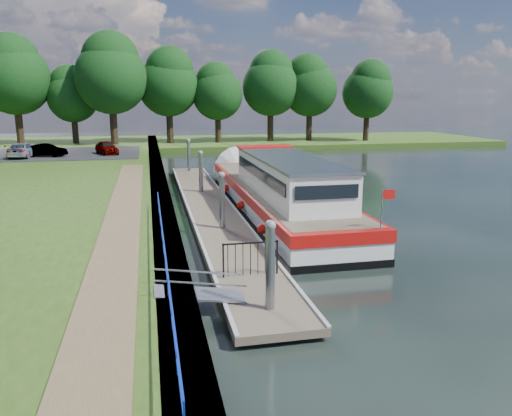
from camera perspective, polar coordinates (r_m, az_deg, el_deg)
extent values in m
plane|color=black|center=(14.77, 1.12, -12.07)|extent=(160.00, 160.00, 0.00)
cube|color=#473D2D|center=(28.65, -10.82, 0.74)|extent=(1.10, 90.00, 0.78)
cube|color=#2B4814|center=(67.05, 0.89, 7.58)|extent=(60.00, 18.00, 0.60)
cube|color=brown|center=(21.77, -15.21, -2.12)|extent=(1.60, 40.00, 0.05)
cube|color=black|center=(51.94, -20.97, 5.85)|extent=(14.00, 12.00, 0.06)
cube|color=#0C2DBF|center=(16.73, -10.49, -3.90)|extent=(0.04, 18.00, 0.04)
cube|color=#0C2DBF|center=(16.84, -10.44, -5.04)|extent=(0.03, 18.00, 0.03)
cylinder|color=#0C2DBF|center=(10.37, -9.04, -16.60)|extent=(0.04, 0.04, 0.72)
cylinder|color=#0C2DBF|center=(12.16, -9.60, -12.04)|extent=(0.04, 0.04, 0.72)
cylinder|color=#0C2DBF|center=(14.00, -10.01, -8.67)|extent=(0.04, 0.04, 0.72)
cylinder|color=#0C2DBF|center=(15.88, -10.32, -6.08)|extent=(0.04, 0.04, 0.72)
cylinder|color=#0C2DBF|center=(17.79, -10.55, -4.05)|extent=(0.04, 0.04, 0.72)
cylinder|color=#0C2DBF|center=(19.72, -10.74, -2.41)|extent=(0.04, 0.04, 0.72)
cylinder|color=#0C2DBF|center=(21.66, -10.90, -1.07)|extent=(0.04, 0.04, 0.72)
cylinder|color=#0C2DBF|center=(23.60, -11.03, 0.06)|extent=(0.04, 0.04, 0.72)
cylinder|color=#0C2DBF|center=(25.56, -11.14, 1.01)|extent=(0.04, 0.04, 0.72)
cube|color=brown|center=(26.90, -5.25, -0.09)|extent=(2.50, 30.00, 0.24)
cube|color=#9EA0A3|center=(15.64, 0.27, -10.41)|extent=(2.30, 5.00, 0.30)
cube|color=#9EA0A3|center=(23.10, -4.02, -2.78)|extent=(2.30, 5.00, 0.30)
cube|color=#9EA0A3|center=(30.83, -6.16, 1.09)|extent=(2.30, 5.00, 0.30)
cube|color=#9EA0A3|center=(38.67, -7.44, 3.40)|extent=(2.30, 5.00, 0.30)
cube|color=#9EA0A3|center=(27.03, -2.75, 0.33)|extent=(0.12, 30.00, 0.06)
cube|color=#9EA0A3|center=(26.75, -7.79, 0.10)|extent=(0.12, 30.00, 0.06)
cylinder|color=gray|center=(13.90, 1.62, -8.79)|extent=(0.26, 0.26, 3.40)
sphere|color=gray|center=(13.37, 1.66, -1.99)|extent=(0.30, 0.30, 0.30)
cylinder|color=gray|center=(22.36, -3.88, -0.52)|extent=(0.26, 0.26, 3.40)
sphere|color=gray|center=(22.04, -3.94, 3.79)|extent=(0.30, 0.30, 0.30)
cylinder|color=gray|center=(31.13, -6.30, 3.16)|extent=(0.26, 0.26, 3.40)
sphere|color=gray|center=(30.90, -6.38, 6.27)|extent=(0.30, 0.30, 0.30)
cylinder|color=gray|center=(40.00, -7.66, 5.22)|extent=(0.26, 0.26, 3.40)
sphere|color=gray|center=(39.82, -7.73, 7.64)|extent=(0.30, 0.30, 0.30)
cube|color=#A5A8AD|center=(14.71, -6.46, -9.72)|extent=(2.58, 1.00, 0.43)
cube|color=#A5A8AD|center=(14.08, -6.31, -8.57)|extent=(2.58, 0.04, 0.41)
cube|color=#A5A8AD|center=(14.98, -6.70, -7.26)|extent=(2.58, 0.04, 0.41)
cube|color=black|center=(16.27, -3.76, -6.02)|extent=(0.05, 0.05, 1.15)
cube|color=black|center=(16.61, 2.42, -5.61)|extent=(0.05, 0.05, 1.15)
cube|color=black|center=(16.25, -0.64, -4.01)|extent=(1.85, 0.05, 0.05)
cube|color=black|center=(16.29, -3.24, -5.99)|extent=(0.02, 0.02, 1.10)
cube|color=black|center=(16.33, -2.37, -5.93)|extent=(0.02, 0.02, 1.10)
cube|color=black|center=(16.37, -1.50, -5.88)|extent=(0.02, 0.02, 1.10)
cube|color=black|center=(16.41, -0.64, -5.82)|extent=(0.02, 0.02, 1.10)
cube|color=black|center=(16.46, 0.22, -5.76)|extent=(0.02, 0.02, 1.10)
cube|color=black|center=(16.52, 1.07, -5.70)|extent=(0.02, 0.02, 1.10)
cube|color=black|center=(16.57, 1.91, -5.64)|extent=(0.02, 0.02, 1.10)
cube|color=black|center=(27.58, 2.21, -0.28)|extent=(4.00, 20.00, 0.55)
cube|color=silver|center=(27.45, 2.22, 0.94)|extent=(3.96, 19.90, 0.65)
cube|color=#AF0F0C|center=(27.35, 2.23, 2.09)|extent=(4.04, 20.00, 0.48)
cube|color=brown|center=(27.30, 2.23, 2.58)|extent=(3.68, 19.20, 0.04)
cone|color=silver|center=(37.47, -1.74, 3.98)|extent=(4.00, 1.50, 4.00)
cube|color=silver|center=(24.78, 3.68, 3.60)|extent=(3.00, 11.00, 1.75)
cube|color=gray|center=(24.65, 3.71, 5.71)|extent=(3.10, 11.20, 0.10)
cube|color=black|center=(24.37, 0.24, 4.07)|extent=(0.04, 10.00, 0.55)
cube|color=black|center=(25.20, 7.03, 4.26)|extent=(0.04, 10.00, 0.55)
cube|color=black|center=(30.07, 0.80, 5.69)|extent=(2.60, 0.04, 0.55)
cube|color=black|center=(19.54, 8.13, 1.81)|extent=(2.60, 0.04, 0.55)
cube|color=#AF0F0C|center=(29.65, 0.96, 7.05)|extent=(3.20, 1.60, 0.06)
cylinder|color=gray|center=(18.72, 14.15, -0.18)|extent=(0.05, 0.05, 1.50)
cube|color=#AF0F0C|center=(18.72, 14.92, 1.50)|extent=(0.50, 0.02, 0.35)
sphere|color=red|center=(21.28, 0.69, -2.42)|extent=(0.44, 0.44, 0.44)
sphere|color=red|center=(26.05, -1.76, 0.37)|extent=(0.44, 0.44, 0.44)
sphere|color=red|center=(30.88, -3.45, 2.29)|extent=(0.44, 0.44, 0.44)
imported|color=#594C47|center=(20.84, 3.36, 1.89)|extent=(0.60, 0.73, 1.72)
cylinder|color=#332316|center=(64.15, -25.41, 8.31)|extent=(0.83, 0.83, 4.21)
sphere|color=black|center=(64.08, -25.87, 13.10)|extent=(7.95, 7.95, 7.95)
sphere|color=black|center=(64.33, -26.22, 14.84)|extent=(6.31, 6.31, 6.31)
cylinder|color=#332316|center=(63.62, -19.95, 8.24)|extent=(0.70, 0.70, 3.10)
sphere|color=black|center=(63.49, -20.22, 11.80)|extent=(5.85, 5.85, 5.85)
sphere|color=black|center=(63.69, -20.47, 13.10)|extent=(4.65, 4.65, 4.65)
cylinder|color=#332316|center=(60.64, -15.94, 8.89)|extent=(0.84, 0.84, 4.29)
sphere|color=black|center=(60.58, -16.26, 14.07)|extent=(8.10, 8.10, 8.10)
sphere|color=black|center=(60.82, -16.32, 15.97)|extent=(6.44, 6.44, 6.44)
cylinder|color=#332316|center=(62.58, -9.82, 9.08)|extent=(0.79, 0.79, 3.83)
sphere|color=black|center=(62.49, -9.99, 13.57)|extent=(7.24, 7.24, 7.24)
sphere|color=black|center=(62.34, -9.87, 15.24)|extent=(5.75, 5.75, 5.75)
cylinder|color=#332316|center=(62.87, -4.35, 8.98)|extent=(0.72, 0.72, 3.26)
sphere|color=black|center=(62.75, -4.42, 12.78)|extent=(6.16, 6.16, 6.16)
sphere|color=black|center=(62.99, -4.66, 14.17)|extent=(4.89, 4.89, 4.89)
cylinder|color=#332316|center=(64.41, 1.65, 9.32)|extent=(0.78, 0.78, 3.77)
sphere|color=black|center=(64.31, 1.68, 13.62)|extent=(7.13, 7.13, 7.13)
sphere|color=black|center=(64.63, 1.75, 15.19)|extent=(5.66, 5.66, 5.66)
cylinder|color=#332316|center=(65.85, 6.08, 9.28)|extent=(0.77, 0.77, 3.65)
sphere|color=black|center=(65.75, 6.18, 13.34)|extent=(6.89, 6.89, 6.89)
sphere|color=black|center=(65.70, 5.90, 14.85)|extent=(5.47, 5.47, 5.47)
cylinder|color=#332316|center=(66.70, 12.47, 8.99)|extent=(0.74, 0.74, 3.41)
sphere|color=black|center=(66.59, 12.65, 12.73)|extent=(6.43, 6.43, 6.43)
sphere|color=black|center=(66.52, 12.98, 14.10)|extent=(5.11, 5.11, 5.11)
imported|color=#999999|center=(49.74, -16.69, 6.65)|extent=(2.66, 3.95, 1.25)
imported|color=#999999|center=(49.42, -22.83, 6.11)|extent=(3.72, 2.14, 1.16)
imported|color=#999999|center=(49.79, -25.07, 6.03)|extent=(2.29, 4.64, 1.30)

